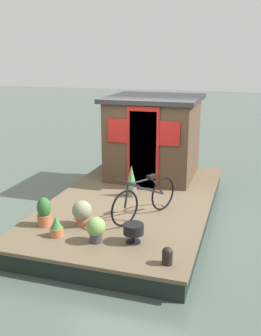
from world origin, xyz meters
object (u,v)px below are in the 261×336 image
(potted_plant_mint, at_px, (82,212))
(potted_plant_geranium, at_px, (44,212))
(potted_plant_fern, at_px, (131,181))
(potted_plant_ivy, at_px, (56,227))
(houseboat_cabin, at_px, (154,136))
(bicycle, at_px, (145,198))
(charcoal_grill, at_px, (134,230))
(mooring_bollard, at_px, (167,255))
(potted_plant_lavender, at_px, (96,228))

(potted_plant_mint, relative_size, potted_plant_geranium, 0.88)
(potted_plant_fern, distance_m, potted_plant_ivy, 2.26)
(houseboat_cabin, height_order, potted_plant_fern, houseboat_cabin)
(houseboat_cabin, xyz_separation_m, bicycle, (-2.57, -0.49, -0.61))
(charcoal_grill, relative_size, mooring_bollard, 1.25)
(potted_plant_geranium, bearing_deg, potted_plant_mint, -73.03)
(potted_plant_ivy, height_order, potted_plant_geranium, potted_plant_geranium)
(potted_plant_fern, distance_m, charcoal_grill, 2.12)
(potted_plant_geranium, distance_m, charcoal_grill, 1.67)
(potted_plant_geranium, bearing_deg, potted_plant_fern, -28.40)
(houseboat_cabin, relative_size, potted_plant_lavender, 5.16)
(potted_plant_mint, bearing_deg, potted_plant_fern, -12.77)
(potted_plant_fern, height_order, charcoal_grill, potted_plant_fern)
(potted_plant_lavender, bearing_deg, potted_plant_ivy, 89.80)
(potted_plant_lavender, bearing_deg, charcoal_grill, -74.71)
(houseboat_cabin, distance_m, potted_plant_geranium, 3.66)
(potted_plant_lavender, xyz_separation_m, charcoal_grill, (0.16, -0.57, -0.01))
(bicycle, distance_m, potted_plant_lavender, 1.27)
(potted_plant_lavender, height_order, charcoal_grill, potted_plant_lavender)
(houseboat_cabin, height_order, potted_plant_geranium, houseboat_cabin)
(houseboat_cabin, distance_m, potted_plant_lavender, 3.82)
(houseboat_cabin, height_order, charcoal_grill, houseboat_cabin)
(potted_plant_ivy, bearing_deg, potted_plant_mint, -24.50)
(houseboat_cabin, xyz_separation_m, mooring_bollard, (-4.08, -1.22, -0.84))
(potted_plant_lavender, bearing_deg, bicycle, -22.29)
(bicycle, height_order, potted_plant_geranium, bicycle)
(houseboat_cabin, distance_m, potted_plant_mint, 3.35)
(bicycle, height_order, potted_plant_ivy, bicycle)
(bicycle, distance_m, potted_plant_mint, 1.15)
(potted_plant_lavender, bearing_deg, potted_plant_mint, 42.09)
(houseboat_cabin, bearing_deg, bicycle, -169.29)
(bicycle, bearing_deg, potted_plant_geranium, 118.55)
(houseboat_cabin, bearing_deg, charcoal_grill, -170.83)
(potted_plant_mint, bearing_deg, potted_plant_lavender, -137.91)
(potted_plant_fern, bearing_deg, charcoal_grill, -162.00)
(potted_plant_mint, bearing_deg, charcoal_grill, -108.89)
(potted_plant_lavender, height_order, potted_plant_ivy, potted_plant_lavender)
(bicycle, height_order, potted_plant_lavender, bicycle)
(charcoal_grill, bearing_deg, potted_plant_lavender, 105.29)
(charcoal_grill, xyz_separation_m, mooring_bollard, (-0.49, -0.65, -0.08))
(potted_plant_fern, bearing_deg, houseboat_cabin, -2.77)
(potted_plant_fern, xyz_separation_m, mooring_bollard, (-2.51, -1.30, -0.18))
(houseboat_cabin, relative_size, mooring_bollard, 8.32)
(potted_plant_fern, distance_m, mooring_bollard, 2.83)
(potted_plant_fern, relative_size, potted_plant_ivy, 1.95)
(bicycle, relative_size, potted_plant_lavender, 3.61)
(bicycle, bearing_deg, potted_plant_fern, 29.34)
(bicycle, distance_m, mooring_bollard, 1.69)
(potted_plant_lavender, relative_size, potted_plant_mint, 0.92)
(potted_plant_ivy, bearing_deg, bicycle, -45.07)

